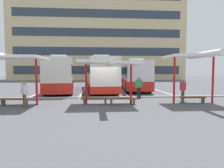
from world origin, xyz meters
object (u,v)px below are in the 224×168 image
waiting_shelter_2 (196,57)px  bench_3 (193,98)px  bench_0 (14,100)px  bench_1 (95,99)px  waiting_passenger_0 (24,92)px  coach_bus_0 (61,75)px  waiting_passenger_2 (183,89)px  waiting_passenger_1 (139,86)px  waiting_shelter_0 (10,58)px  coach_bus_2 (134,76)px  bench_2 (123,99)px  coach_bus_1 (100,75)px  waiting_shelter_1 (109,63)px

waiting_shelter_2 → bench_3: 2.80m
bench_0 → bench_1: size_ratio=1.05×
waiting_shelter_2 → waiting_passenger_0: (-10.79, -0.60, -2.16)m
coach_bus_0 → waiting_passenger_2: coach_bus_0 is taller
bench_1 → waiting_passenger_1: 4.37m
waiting_shelter_0 → waiting_passenger_1: 9.33m
coach_bus_0 → waiting_shelter_0: size_ratio=2.21×
coach_bus_2 → bench_2: bearing=-104.8°
coach_bus_0 → waiting_shelter_2: bearing=-41.3°
coach_bus_0 → bench_2: bearing=-58.3°
coach_bus_1 → waiting_shelter_2: 11.54m
waiting_shelter_0 → waiting_shelter_1: waiting_shelter_0 is taller
waiting_passenger_2 → coach_bus_0: bearing=141.7°
waiting_passenger_0 → waiting_passenger_2: (10.46, 1.78, -0.04)m
coach_bus_2 → bench_2: 11.15m
coach_bus_1 → waiting_shelter_2: (6.15, -9.68, 1.33)m
bench_2 → bench_3: size_ratio=1.05×
coach_bus_1 → waiting_passenger_0: size_ratio=7.46×
bench_1 → waiting_shelter_0: bearing=-175.3°
waiting_shelter_2 → waiting_passenger_0: 11.02m
coach_bus_1 → waiting_passenger_1: size_ratio=7.13×
coach_bus_1 → waiting_passenger_0: 11.31m
coach_bus_2 → bench_0: 14.36m
waiting_shelter_1 → waiting_passenger_2: bearing=12.2°
bench_2 → waiting_passenger_0: (-5.95, -0.78, 0.62)m
coach_bus_2 → coach_bus_1: bearing=-163.8°
waiting_shelter_1 → waiting_passenger_0: bearing=-173.1°
coach_bus_2 → waiting_shelter_2: 11.17m
bench_2 → bench_3: 4.84m
waiting_shelter_0 → waiting_passenger_0: (0.99, -0.63, -2.00)m
bench_0 → waiting_passenger_2: (11.45, 0.74, 0.58)m
bench_1 → waiting_passenger_2: 6.37m
waiting_passenger_1 → waiting_passenger_2: waiting_passenger_1 is taller
waiting_shelter_0 → waiting_passenger_2: size_ratio=3.10×
bench_3 → bench_2: bearing=-178.0°
coach_bus_1 → waiting_passenger_1: bearing=-65.7°
coach_bus_1 → bench_2: size_ratio=6.89×
bench_2 → bench_3: bearing=2.0°
coach_bus_2 → bench_3: 10.80m
bench_1 → bench_3: bearing=-1.0°
coach_bus_0 → coach_bus_1: bearing=8.2°
waiting_shelter_0 → bench_3: waiting_shelter_0 is taller
bench_3 → coach_bus_1: bearing=123.4°
bench_3 → coach_bus_2: bearing=100.8°
bench_1 → coach_bus_1: bearing=87.0°
bench_1 → waiting_shelter_1: bearing=-26.3°
bench_3 → waiting_passenger_2: (-0.33, 0.83, 0.58)m
waiting_shelter_0 → bench_2: 7.42m
coach_bus_0 → coach_bus_1: size_ratio=0.89×
waiting_shelter_0 → waiting_shelter_1: bearing=-0.2°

